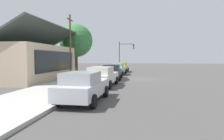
# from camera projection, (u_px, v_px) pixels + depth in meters

# --- Properties ---
(ground_plane) EXTENTS (120.00, 120.00, 0.00)m
(ground_plane) POSITION_uv_depth(u_px,v_px,m) (138.00, 79.00, 22.38)
(ground_plane) COLOR #4C4947
(sidewalk_curb) EXTENTS (60.00, 4.20, 0.16)m
(sidewalk_curb) POSITION_uv_depth(u_px,v_px,m) (87.00, 78.00, 23.15)
(sidewalk_curb) COLOR #B2AFA8
(sidewalk_curb) RESTS_ON ground
(car_silver) EXTENTS (4.58, 2.11, 1.59)m
(car_silver) POSITION_uv_depth(u_px,v_px,m) (83.00, 86.00, 10.75)
(car_silver) COLOR silver
(car_silver) RESTS_ON ground
(car_ivory) EXTENTS (4.93, 2.25, 1.59)m
(car_ivory) POSITION_uv_depth(u_px,v_px,m) (102.00, 76.00, 16.64)
(car_ivory) COLOR silver
(car_ivory) RESTS_ON ground
(car_charcoal) EXTENTS (4.83, 2.11, 1.59)m
(car_charcoal) POSITION_uv_depth(u_px,v_px,m) (112.00, 72.00, 21.84)
(car_charcoal) COLOR #2D3035
(car_charcoal) RESTS_ON ground
(car_seafoam) EXTENTS (4.46, 2.14, 1.59)m
(car_seafoam) POSITION_uv_depth(u_px,v_px,m) (118.00, 69.00, 27.69)
(car_seafoam) COLOR #9ED1BC
(car_seafoam) RESTS_ON ground
(car_mustard) EXTENTS (4.46, 2.25, 1.59)m
(car_mustard) POSITION_uv_depth(u_px,v_px,m) (121.00, 67.00, 33.06)
(car_mustard) COLOR gold
(car_mustard) RESTS_ON ground
(storefront_building) EXTENTS (11.95, 7.83, 5.69)m
(storefront_building) POSITION_uv_depth(u_px,v_px,m) (23.00, 61.00, 21.73)
(storefront_building) COLOR #CCB293
(storefront_building) RESTS_ON ground
(shade_tree) EXTENTS (4.64, 4.64, 7.03)m
(shade_tree) POSITION_uv_depth(u_px,v_px,m) (76.00, 41.00, 28.98)
(shade_tree) COLOR brown
(shade_tree) RESTS_ON ground
(traffic_light_main) EXTENTS (0.37, 2.79, 5.20)m
(traffic_light_main) POSITION_uv_depth(u_px,v_px,m) (125.00, 51.00, 37.62)
(traffic_light_main) COLOR #383833
(traffic_light_main) RESTS_ON ground
(utility_pole_wooden) EXTENTS (1.80, 0.24, 7.50)m
(utility_pole_wooden) POSITION_uv_depth(u_px,v_px,m) (70.00, 44.00, 25.01)
(utility_pole_wooden) COLOR brown
(utility_pole_wooden) RESTS_ON ground
(fire_hydrant_red) EXTENTS (0.22, 0.22, 0.71)m
(fire_hydrant_red) POSITION_uv_depth(u_px,v_px,m) (106.00, 71.00, 27.19)
(fire_hydrant_red) COLOR red
(fire_hydrant_red) RESTS_ON sidewalk_curb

